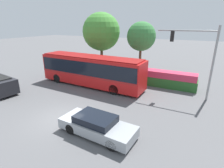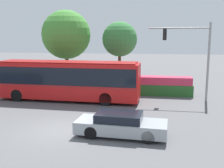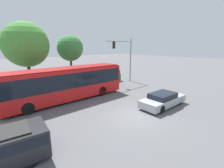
{
  "view_description": "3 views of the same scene",
  "coord_description": "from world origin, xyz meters",
  "px_view_note": "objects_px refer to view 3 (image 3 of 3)",
  "views": [
    {
      "loc": [
        8.41,
        -8.15,
        6.47
      ],
      "look_at": [
        1.66,
        4.85,
        1.38
      ],
      "focal_mm": 28.14,
      "sensor_mm": 36.0,
      "label": 1
    },
    {
      "loc": [
        5.04,
        -13.96,
        5.19
      ],
      "look_at": [
        2.31,
        3.17,
        2.15
      ],
      "focal_mm": 43.19,
      "sensor_mm": 36.0,
      "label": 2
    },
    {
      "loc": [
        -9.04,
        -6.9,
        5.27
      ],
      "look_at": [
        2.38,
        5.21,
        1.22
      ],
      "focal_mm": 25.14,
      "sensor_mm": 36.0,
      "label": 3
    }
  ],
  "objects_px": {
    "street_tree_left": "(26,45)",
    "street_tree_centre": "(70,48)",
    "sedan_foreground": "(163,100)",
    "traffic_light_pole": "(126,54)",
    "city_bus": "(67,82)"
  },
  "relations": [
    {
      "from": "street_tree_left",
      "to": "street_tree_centre",
      "type": "relative_size",
      "value": 1.17
    },
    {
      "from": "street_tree_left",
      "to": "street_tree_centre",
      "type": "xyz_separation_m",
      "value": [
        5.39,
        0.17,
        -0.44
      ]
    },
    {
      "from": "sedan_foreground",
      "to": "street_tree_centre",
      "type": "relative_size",
      "value": 0.73
    },
    {
      "from": "street_tree_left",
      "to": "sedan_foreground",
      "type": "bearing_deg",
      "value": -60.67
    },
    {
      "from": "street_tree_centre",
      "to": "sedan_foreground",
      "type": "bearing_deg",
      "value": -82.21
    },
    {
      "from": "street_tree_centre",
      "to": "traffic_light_pole",
      "type": "bearing_deg",
      "value": -31.76
    },
    {
      "from": "traffic_light_pole",
      "to": "street_tree_left",
      "type": "bearing_deg",
      "value": -18.02
    },
    {
      "from": "city_bus",
      "to": "street_tree_centre",
      "type": "relative_size",
      "value": 1.77
    },
    {
      "from": "city_bus",
      "to": "traffic_light_pole",
      "type": "xyz_separation_m",
      "value": [
        10.11,
        1.49,
        2.29
      ]
    },
    {
      "from": "sedan_foreground",
      "to": "traffic_light_pole",
      "type": "height_order",
      "value": "traffic_light_pole"
    },
    {
      "from": "traffic_light_pole",
      "to": "street_tree_left",
      "type": "relative_size",
      "value": 0.81
    },
    {
      "from": "traffic_light_pole",
      "to": "street_tree_centre",
      "type": "height_order",
      "value": "street_tree_centre"
    },
    {
      "from": "city_bus",
      "to": "street_tree_centre",
      "type": "height_order",
      "value": "street_tree_centre"
    },
    {
      "from": "city_bus",
      "to": "traffic_light_pole",
      "type": "distance_m",
      "value": 10.47
    },
    {
      "from": "street_tree_centre",
      "to": "city_bus",
      "type": "bearing_deg",
      "value": -122.71
    }
  ]
}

